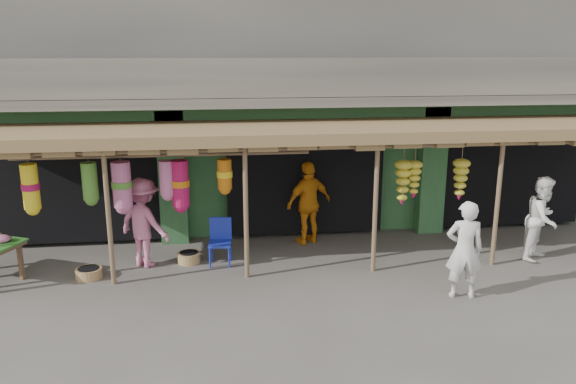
{
  "coord_description": "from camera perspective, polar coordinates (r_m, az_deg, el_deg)",
  "views": [
    {
      "loc": [
        -2.01,
        -10.31,
        4.29
      ],
      "look_at": [
        -0.55,
        1.0,
        1.36
      ],
      "focal_mm": 35.0,
      "sensor_mm": 36.0,
      "label": 1
    }
  ],
  "objects": [
    {
      "name": "awning",
      "position": [
        11.4,
        2.08,
        5.75
      ],
      "size": [
        14.0,
        2.7,
        2.79
      ],
      "color": "brown",
      "rests_on": "ground"
    },
    {
      "name": "blue_chair",
      "position": [
        11.56,
        -6.89,
        -4.71
      ],
      "size": [
        0.49,
        0.5,
        0.94
      ],
      "rotation": [
        0.0,
        0.0,
        -0.1
      ],
      "color": "#1827A1",
      "rests_on": "ground"
    },
    {
      "name": "person_vendor",
      "position": [
        12.53,
        2.14,
        -1.11
      ],
      "size": [
        1.19,
        0.86,
        1.88
      ],
      "primitive_type": "imported",
      "rotation": [
        0.0,
        0.0,
        3.56
      ],
      "color": "orange",
      "rests_on": "ground"
    },
    {
      "name": "person_shopper",
      "position": [
        11.59,
        -14.44,
        -3.03
      ],
      "size": [
        1.35,
        1.24,
        1.82
      ],
      "primitive_type": "imported",
      "rotation": [
        0.0,
        0.0,
        2.51
      ],
      "color": "#CB6B91",
      "rests_on": "ground"
    },
    {
      "name": "person_front",
      "position": [
        10.3,
        17.48,
        -5.62
      ],
      "size": [
        0.71,
        0.53,
        1.76
      ],
      "primitive_type": "imported",
      "rotation": [
        0.0,
        0.0,
        2.95
      ],
      "color": "silver",
      "rests_on": "ground"
    },
    {
      "name": "basket_right",
      "position": [
        11.81,
        -10.02,
        -6.58
      ],
      "size": [
        0.56,
        0.56,
        0.21
      ],
      "primitive_type": "cylinder",
      "rotation": [
        0.0,
        0.0,
        -0.22
      ],
      "color": "olive",
      "rests_on": "ground"
    },
    {
      "name": "building",
      "position": [
        15.34,
        0.18,
        10.96
      ],
      "size": [
        16.4,
        6.8,
        7.0
      ],
      "color": "gray",
      "rests_on": "ground"
    },
    {
      "name": "basket_mid",
      "position": [
        11.55,
        -19.57,
        -7.78
      ],
      "size": [
        0.66,
        0.66,
        0.19
      ],
      "primitive_type": "cylinder",
      "rotation": [
        0.0,
        0.0,
        0.41
      ],
      "color": "#9B7345",
      "rests_on": "ground"
    },
    {
      "name": "person_right",
      "position": [
        12.73,
        24.44,
        -2.46
      ],
      "size": [
        1.09,
        1.06,
        1.77
      ],
      "primitive_type": "imported",
      "rotation": [
        0.0,
        0.0,
        0.7
      ],
      "color": "white",
      "rests_on": "ground"
    },
    {
      "name": "ground",
      "position": [
        11.35,
        3.42,
        -7.84
      ],
      "size": [
        80.0,
        80.0,
        0.0
      ],
      "primitive_type": "plane",
      "color": "#514C47",
      "rests_on": "ground"
    }
  ]
}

